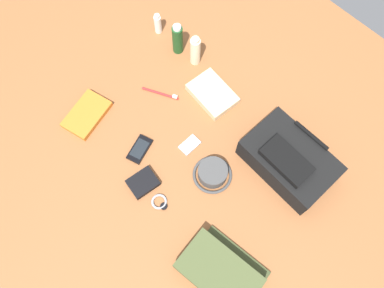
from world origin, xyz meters
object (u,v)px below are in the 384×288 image
(backpack, at_px, (289,160))
(toiletry_pouch, at_px, (220,272))
(toothbrush, at_px, (162,94))
(paperback_novel, at_px, (87,115))
(media_player, at_px, (189,146))
(folded_towel, at_px, (212,94))
(toothpaste_tube, at_px, (158,24))
(wallet, at_px, (143,183))
(lotion_bottle, at_px, (195,51))
(wristwatch, at_px, (160,202))
(cell_phone, at_px, (140,149))
(shampoo_bottle, at_px, (178,39))
(bucket_hat, at_px, (213,173))

(backpack, xyz_separation_m, toiletry_pouch, (0.10, -0.49, -0.03))
(backpack, bearing_deg, toothbrush, -167.00)
(paperback_novel, xyz_separation_m, media_player, (0.40, 0.21, -0.01))
(backpack, xyz_separation_m, media_player, (-0.33, -0.22, -0.06))
(toothbrush, height_order, folded_towel, folded_towel)
(toothpaste_tube, height_order, wallet, toothpaste_tube)
(toiletry_pouch, height_order, folded_towel, toiletry_pouch)
(lotion_bottle, relative_size, media_player, 1.89)
(wristwatch, distance_m, wallet, 0.10)
(toiletry_pouch, height_order, wristwatch, toiletry_pouch)
(toothbrush, bearing_deg, media_player, -18.95)
(media_player, bearing_deg, cell_phone, -129.98)
(paperback_novel, bearing_deg, backpack, 30.46)
(shampoo_bottle, height_order, wristwatch, shampoo_bottle)
(paperback_novel, bearing_deg, cell_phone, 11.58)
(backpack, relative_size, toothpaste_tube, 3.30)
(bucket_hat, height_order, wallet, bucket_hat)
(backpack, bearing_deg, paperback_novel, -149.54)
(media_player, distance_m, folded_towel, 0.25)
(toothpaste_tube, distance_m, wristwatch, 0.81)
(cell_phone, bearing_deg, toiletry_pouch, -11.40)
(cell_phone, bearing_deg, paperback_novel, -168.42)
(wristwatch, relative_size, toothbrush, 0.47)
(shampoo_bottle, bearing_deg, cell_phone, -61.66)
(toothpaste_tube, xyz_separation_m, wristwatch, (0.60, -0.55, -0.05))
(toiletry_pouch, relative_size, lotion_bottle, 1.89)
(media_player, bearing_deg, bucket_hat, -7.26)
(lotion_bottle, relative_size, paperback_novel, 0.72)
(shampoo_bottle, bearing_deg, wristwatch, -49.51)
(shampoo_bottle, bearing_deg, folded_towel, -12.17)
(cell_phone, distance_m, wristwatch, 0.24)
(bucket_hat, height_order, toothpaste_tube, toothpaste_tube)
(wristwatch, height_order, folded_towel, folded_towel)
(lotion_bottle, relative_size, folded_towel, 0.80)
(backpack, distance_m, paperback_novel, 0.85)
(backpack, bearing_deg, toothpaste_tube, 174.51)
(paperback_novel, relative_size, toothbrush, 1.46)
(wristwatch, bearing_deg, folded_towel, 111.12)
(paperback_novel, distance_m, cell_phone, 0.28)
(bucket_hat, relative_size, toothpaste_tube, 1.44)
(paperback_novel, xyz_separation_m, folded_towel, (0.30, 0.45, 0.01))
(toothpaste_tube, distance_m, shampoo_bottle, 0.14)
(toothpaste_tube, bearing_deg, folded_towel, -9.11)
(backpack, relative_size, cell_phone, 2.77)
(toiletry_pouch, bearing_deg, wallet, 176.45)
(shampoo_bottle, relative_size, cell_phone, 1.26)
(cell_phone, bearing_deg, folded_towel, 85.13)
(toiletry_pouch, xyz_separation_m, folded_towel, (-0.53, 0.50, -0.02))
(toiletry_pouch, height_order, shampoo_bottle, shampoo_bottle)
(bucket_hat, relative_size, paperback_novel, 0.71)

